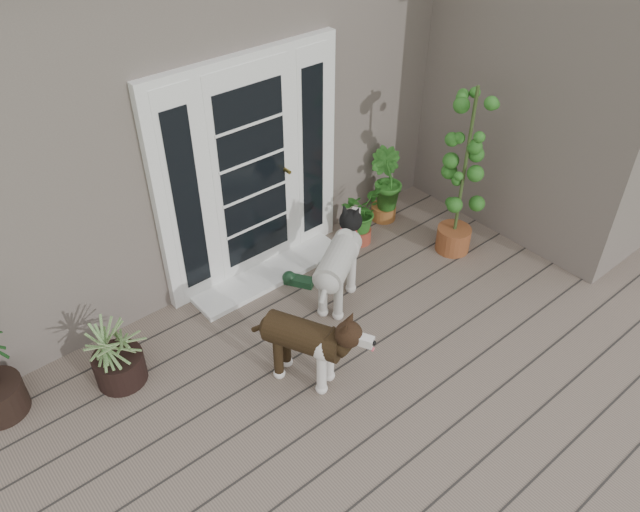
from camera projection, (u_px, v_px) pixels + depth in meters
deck at (436, 392)px, 5.01m from camera, size 6.20×4.60×0.12m
house_main at (155, 63)px, 6.67m from camera, size 7.40×4.00×3.10m
house_wing at (565, 84)px, 6.22m from camera, size 1.60×2.40×3.10m
door_unit at (251, 172)px, 5.54m from camera, size 1.90×0.14×2.15m
door_step at (270, 273)px, 6.07m from camera, size 1.60×0.40×0.05m
brindle_dog at (304, 348)px, 4.85m from camera, size 0.69×0.90×0.69m
white_dog at (338, 272)px, 5.56m from camera, size 0.92×0.76×0.71m
spider_plant at (114, 348)px, 4.83m from camera, size 0.78×0.78×0.71m
herb_a at (360, 220)px, 6.36m from camera, size 0.56×0.56×0.53m
herb_b at (385, 195)px, 6.68m from camera, size 0.45×0.45×0.61m
herb_c at (449, 171)px, 7.08m from camera, size 0.49×0.49×0.61m
sapling at (464, 172)px, 5.86m from camera, size 0.67×0.67×1.83m
clog_left at (299, 280)px, 5.95m from camera, size 0.31×0.36×0.10m
clog_right at (332, 272)px, 6.06m from camera, size 0.23×0.30×0.08m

